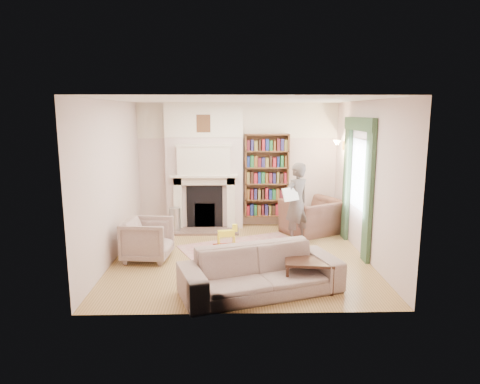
{
  "coord_description": "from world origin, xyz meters",
  "views": [
    {
      "loc": [
        -0.19,
        -7.46,
        2.6
      ],
      "look_at": [
        0.0,
        0.25,
        1.15
      ],
      "focal_mm": 32.0,
      "sensor_mm": 36.0,
      "label": 1
    }
  ],
  "objects_px": {
    "coffee_table": "(309,275)",
    "paraffin_heater": "(175,220)",
    "sofa": "(261,271)",
    "bookcase": "(267,176)",
    "rocking_horse": "(226,236)",
    "armchair_reading": "(312,217)",
    "armchair_left": "(148,239)",
    "man_reading": "(296,203)"
  },
  "relations": [
    {
      "from": "armchair_left",
      "to": "man_reading",
      "type": "distance_m",
      "value": 2.98
    },
    {
      "from": "man_reading",
      "to": "coffee_table",
      "type": "distance_m",
      "value": 2.43
    },
    {
      "from": "armchair_left",
      "to": "sofa",
      "type": "xyz_separation_m",
      "value": [
        1.91,
        -1.49,
        -0.03
      ]
    },
    {
      "from": "armchair_left",
      "to": "rocking_horse",
      "type": "relative_size",
      "value": 1.6
    },
    {
      "from": "armchair_left",
      "to": "rocking_horse",
      "type": "distance_m",
      "value": 1.55
    },
    {
      "from": "armchair_reading",
      "to": "armchair_left",
      "type": "bearing_deg",
      "value": -3.48
    },
    {
      "from": "armchair_reading",
      "to": "sofa",
      "type": "relative_size",
      "value": 0.5
    },
    {
      "from": "bookcase",
      "to": "rocking_horse",
      "type": "height_order",
      "value": "bookcase"
    },
    {
      "from": "armchair_reading",
      "to": "man_reading",
      "type": "xyz_separation_m",
      "value": [
        -0.45,
        -0.6,
        0.44
      ]
    },
    {
      "from": "coffee_table",
      "to": "armchair_reading",
      "type": "bearing_deg",
      "value": 84.41
    },
    {
      "from": "rocking_horse",
      "to": "armchair_reading",
      "type": "bearing_deg",
      "value": 15.11
    },
    {
      "from": "paraffin_heater",
      "to": "rocking_horse",
      "type": "relative_size",
      "value": 1.09
    },
    {
      "from": "coffee_table",
      "to": "armchair_left",
      "type": "bearing_deg",
      "value": 158.36
    },
    {
      "from": "paraffin_heater",
      "to": "armchair_left",
      "type": "bearing_deg",
      "value": -98.67
    },
    {
      "from": "paraffin_heater",
      "to": "sofa",
      "type": "bearing_deg",
      "value": -62.97
    },
    {
      "from": "man_reading",
      "to": "rocking_horse",
      "type": "bearing_deg",
      "value": -23.95
    },
    {
      "from": "armchair_reading",
      "to": "coffee_table",
      "type": "height_order",
      "value": "armchair_reading"
    },
    {
      "from": "coffee_table",
      "to": "bookcase",
      "type": "bearing_deg",
      "value": 101.31
    },
    {
      "from": "armchair_reading",
      "to": "sofa",
      "type": "bearing_deg",
      "value": 37.19
    },
    {
      "from": "bookcase",
      "to": "paraffin_heater",
      "type": "xyz_separation_m",
      "value": [
        -2.04,
        -0.51,
        -0.9
      ]
    },
    {
      "from": "armchair_left",
      "to": "armchair_reading",
      "type": "bearing_deg",
      "value": -58.73
    },
    {
      "from": "man_reading",
      "to": "coffee_table",
      "type": "relative_size",
      "value": 2.32
    },
    {
      "from": "paraffin_heater",
      "to": "rocking_horse",
      "type": "bearing_deg",
      "value": -42.94
    },
    {
      "from": "bookcase",
      "to": "coffee_table",
      "type": "relative_size",
      "value": 2.64
    },
    {
      "from": "rocking_horse",
      "to": "armchair_left",
      "type": "bearing_deg",
      "value": -164.28
    },
    {
      "from": "bookcase",
      "to": "sofa",
      "type": "bearing_deg",
      "value": -96.01
    },
    {
      "from": "rocking_horse",
      "to": "paraffin_heater",
      "type": "bearing_deg",
      "value": 126.65
    },
    {
      "from": "sofa",
      "to": "man_reading",
      "type": "bearing_deg",
      "value": 52.2
    },
    {
      "from": "coffee_table",
      "to": "paraffin_heater",
      "type": "xyz_separation_m",
      "value": [
        -2.36,
        3.11,
        0.05
      ]
    },
    {
      "from": "coffee_table",
      "to": "rocking_horse",
      "type": "relative_size",
      "value": 1.39
    },
    {
      "from": "coffee_table",
      "to": "paraffin_heater",
      "type": "height_order",
      "value": "paraffin_heater"
    },
    {
      "from": "armchair_reading",
      "to": "armchair_left",
      "type": "height_order",
      "value": "armchair_reading"
    },
    {
      "from": "bookcase",
      "to": "armchair_left",
      "type": "relative_size",
      "value": 2.29
    },
    {
      "from": "sofa",
      "to": "bookcase",
      "type": "bearing_deg",
      "value": 65.94
    },
    {
      "from": "armchair_left",
      "to": "sofa",
      "type": "distance_m",
      "value": 2.42
    },
    {
      "from": "sofa",
      "to": "armchair_left",
      "type": "bearing_deg",
      "value": 123.89
    },
    {
      "from": "armchair_left",
      "to": "paraffin_heater",
      "type": "xyz_separation_m",
      "value": [
        0.26,
        1.73,
        -0.09
      ]
    },
    {
      "from": "sofa",
      "to": "armchair_reading",
      "type": "bearing_deg",
      "value": 48.41
    },
    {
      "from": "bookcase",
      "to": "coffee_table",
      "type": "xyz_separation_m",
      "value": [
        0.32,
        -3.62,
        -0.95
      ]
    },
    {
      "from": "man_reading",
      "to": "bookcase",
      "type": "bearing_deg",
      "value": -104.36
    },
    {
      "from": "coffee_table",
      "to": "rocking_horse",
      "type": "distance_m",
      "value": 2.41
    },
    {
      "from": "sofa",
      "to": "coffee_table",
      "type": "height_order",
      "value": "sofa"
    }
  ]
}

